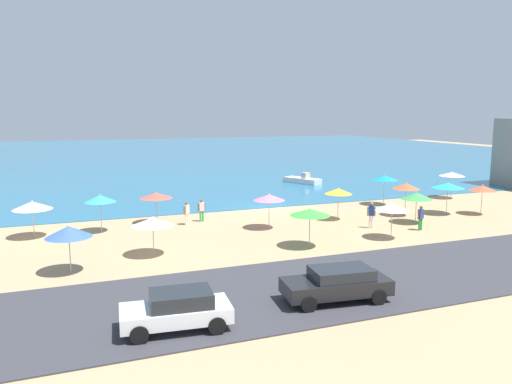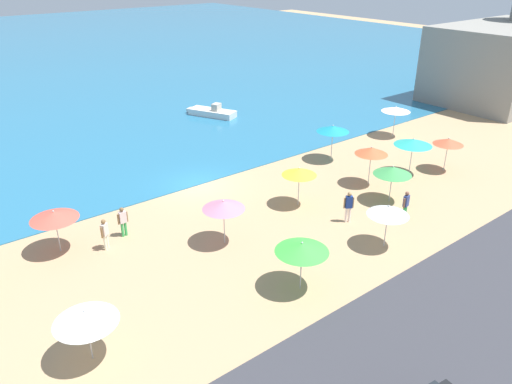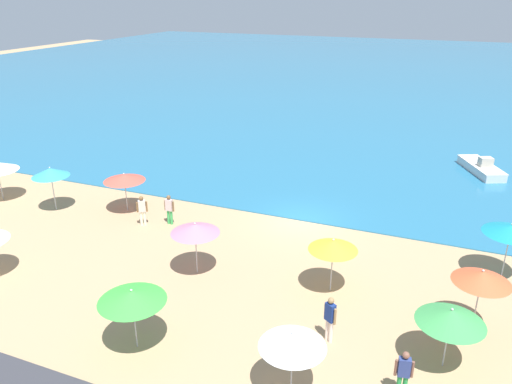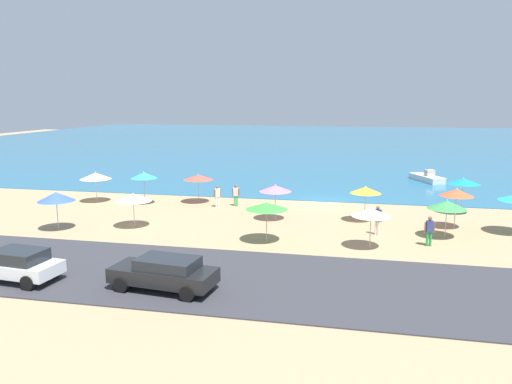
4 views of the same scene
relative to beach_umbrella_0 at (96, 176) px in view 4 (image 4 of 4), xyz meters
The scene contains 22 objects.
ground_plane 17.89m from the beach_umbrella_0, 12.20° to the left, with size 160.00×160.00×0.00m, color tan.
sea 61.30m from the beach_umbrella_0, 73.53° to the left, with size 150.00×110.00×0.05m, color #25698F.
coastal_road 22.56m from the beach_umbrella_0, 39.35° to the right, with size 80.00×8.00×0.06m, color #34343A.
beach_umbrella_0 is the anchor object (origin of this frame).
beach_umbrella_1 4.04m from the beach_umbrella_0, ahead, with size 2.04×2.04×2.56m.
beach_umbrella_2 20.59m from the beach_umbrella_0, ahead, with size 2.01×2.01×2.40m.
beach_umbrella_4 8.44m from the beach_umbrella_0, 76.13° to the right, with size 2.23×2.23×2.42m.
beach_umbrella_5 9.16m from the beach_umbrella_0, 46.31° to the right, with size 2.28×2.28×2.19m.
beach_umbrella_6 8.01m from the beach_umbrella_0, ahead, with size 2.29×2.29×2.26m.
beach_umbrella_7 17.16m from the beach_umbrella_0, 28.43° to the right, with size 2.33×2.33×2.35m.
beach_umbrella_8 25.57m from the beach_umbrella_0, 11.65° to the right, with size 2.21×2.21×2.27m.
beach_umbrella_10 27.15m from the beach_umbrella_0, ahead, with size 2.28×2.28×2.61m.
beach_umbrella_11 26.08m from the beach_umbrella_0, ahead, with size 2.04×2.04×2.57m.
beach_umbrella_12 22.32m from the beach_umbrella_0, 21.60° to the right, with size 2.05×2.05×2.31m.
beach_umbrella_13 14.98m from the beach_umbrella_0, 11.60° to the right, with size 2.12×2.12×2.43m.
bather_0 24.96m from the beach_umbrella_0, 16.46° to the right, with size 0.56×0.29×1.67m.
bather_1 9.84m from the beach_umbrella_0, ahead, with size 0.49×0.38×1.65m.
bather_2 21.90m from the beach_umbrella_0, 14.17° to the right, with size 0.50×0.38×1.80m.
bather_3 11.10m from the beach_umbrella_0, ahead, with size 0.57×0.23×1.65m.
parked_car_0 20.35m from the beach_umbrella_0, 52.80° to the right, with size 4.60×2.30×1.39m.
parked_car_4 17.46m from the beach_umbrella_0, 71.51° to the right, with size 4.06×2.15×1.40m.
skiff_nearshore 30.73m from the beach_umbrella_0, 30.64° to the left, with size 3.17×4.73×1.19m.
Camera 4 is at (2.79, -38.52, 7.92)m, focal length 35.00 mm.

